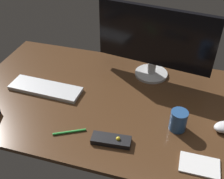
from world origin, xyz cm
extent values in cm
cube|color=#4C301C|center=(0.00, 0.00, 1.00)|extent=(140.00, 84.00, 2.00)
cylinder|color=silver|center=(17.26, 26.40, 2.72)|extent=(17.89, 17.89, 1.44)
cylinder|color=silver|center=(17.26, 26.40, 6.57)|extent=(4.38, 4.38, 6.27)
cube|color=black|center=(17.26, 26.40, 25.16)|extent=(60.86, 11.80, 30.91)
cube|color=silver|center=(-32.51, -2.64, 2.96)|extent=(37.79, 12.88, 1.92)
cube|color=black|center=(9.92, -26.82, 3.14)|extent=(16.78, 7.32, 2.28)
sphere|color=yellow|center=(12.82, -26.57, 4.60)|extent=(1.81, 1.81, 1.81)
cylinder|color=#28518C|center=(35.25, -11.19, 6.76)|extent=(7.32, 7.32, 9.52)
cube|color=white|center=(45.55, -28.78, 2.37)|extent=(15.06, 9.74, 0.75)
cylinder|color=green|center=(-8.76, -26.89, 2.49)|extent=(13.04, 7.47, 0.98)
camera|label=1|loc=(31.96, -100.44, 89.35)|focal=44.19mm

